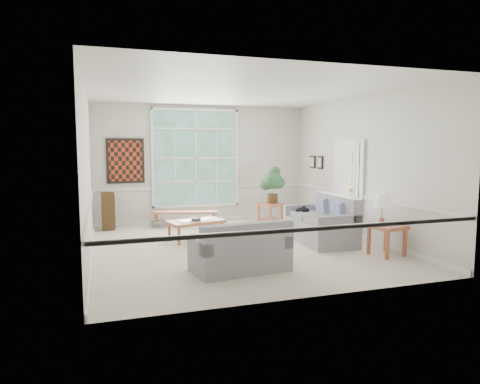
% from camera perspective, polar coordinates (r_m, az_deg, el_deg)
% --- Properties ---
extents(floor, '(5.50, 6.00, 0.01)m').
position_cam_1_polar(floor, '(8.47, -0.23, -7.27)').
color(floor, beige).
rests_on(floor, ground).
extents(ceiling, '(5.50, 6.00, 0.02)m').
position_cam_1_polar(ceiling, '(8.31, -0.24, 13.33)').
color(ceiling, white).
rests_on(ceiling, ground).
extents(wall_back, '(5.50, 0.02, 3.00)m').
position_cam_1_polar(wall_back, '(11.15, -4.95, 3.76)').
color(wall_back, silver).
rests_on(wall_back, ground).
extents(wall_front, '(5.50, 0.02, 3.00)m').
position_cam_1_polar(wall_front, '(5.48, 9.37, 1.22)').
color(wall_front, silver).
rests_on(wall_front, ground).
extents(wall_left, '(0.02, 6.00, 3.00)m').
position_cam_1_polar(wall_left, '(7.87, -19.70, 2.42)').
color(wall_left, silver).
rests_on(wall_left, ground).
extents(wall_right, '(0.02, 6.00, 3.00)m').
position_cam_1_polar(wall_right, '(9.46, 15.86, 3.12)').
color(wall_right, silver).
rests_on(wall_right, ground).
extents(window_back, '(2.30, 0.08, 2.40)m').
position_cam_1_polar(window_back, '(11.06, -5.92, 4.51)').
color(window_back, white).
rests_on(window_back, wall_back).
extents(entry_door, '(0.08, 0.90, 2.10)m').
position_cam_1_polar(entry_door, '(9.97, 13.68, 0.73)').
color(entry_door, white).
rests_on(entry_door, floor).
extents(door_sidelight, '(0.08, 0.26, 1.90)m').
position_cam_1_polar(door_sidelight, '(9.44, 15.70, 0.99)').
color(door_sidelight, white).
rests_on(door_sidelight, wall_right).
extents(wall_art, '(0.90, 0.06, 1.10)m').
position_cam_1_polar(wall_art, '(10.82, -15.03, 4.03)').
color(wall_art, '#591F12').
rests_on(wall_art, wall_back).
extents(wall_frame_near, '(0.04, 0.26, 0.32)m').
position_cam_1_polar(wall_frame_near, '(10.94, 10.59, 3.89)').
color(wall_frame_near, black).
rests_on(wall_frame_near, wall_right).
extents(wall_frame_far, '(0.04, 0.26, 0.32)m').
position_cam_1_polar(wall_frame_far, '(11.29, 9.62, 3.98)').
color(wall_frame_far, black).
rests_on(wall_frame_far, wall_right).
extents(loveseat_right, '(0.99, 1.81, 0.96)m').
position_cam_1_polar(loveseat_right, '(8.95, 10.57, -3.49)').
color(loveseat_right, gray).
rests_on(loveseat_right, floor).
extents(loveseat_front, '(1.57, 0.94, 0.81)m').
position_cam_1_polar(loveseat_front, '(6.79, 0.00, -7.12)').
color(loveseat_front, gray).
rests_on(loveseat_front, floor).
extents(coffee_table, '(1.25, 0.89, 0.42)m').
position_cam_1_polar(coffee_table, '(9.01, -5.92, -5.09)').
color(coffee_table, '#A1593A').
rests_on(coffee_table, floor).
extents(pewter_bowl, '(0.33, 0.33, 0.07)m').
position_cam_1_polar(pewter_bowl, '(8.93, -5.88, -3.58)').
color(pewter_bowl, '#99999E').
rests_on(pewter_bowl, coffee_table).
extents(window_bench, '(1.62, 0.74, 0.37)m').
position_cam_1_polar(window_bench, '(10.55, -7.35, -3.59)').
color(window_bench, '#A1593A').
rests_on(window_bench, floor).
extents(end_table, '(0.69, 0.69, 0.52)m').
position_cam_1_polar(end_table, '(10.80, 4.06, -2.92)').
color(end_table, '#A1593A').
rests_on(end_table, floor).
extents(houseplant, '(0.65, 0.65, 0.95)m').
position_cam_1_polar(houseplant, '(10.79, 4.35, 1.01)').
color(houseplant, '#2B5433').
rests_on(houseplant, end_table).
extents(side_table, '(0.63, 0.63, 0.55)m').
position_cam_1_polar(side_table, '(8.17, 18.97, -6.09)').
color(side_table, '#A1593A').
rests_on(side_table, floor).
extents(table_lamp, '(0.39, 0.39, 0.56)m').
position_cam_1_polar(table_lamp, '(8.07, 18.42, -2.20)').
color(table_lamp, white).
rests_on(table_lamp, side_table).
extents(pet_bed, '(0.59, 0.59, 0.14)m').
position_cam_1_polar(pet_bed, '(10.69, -10.52, -4.15)').
color(pet_bed, slate).
rests_on(pet_bed, floor).
extents(floor_speaker, '(0.29, 0.24, 0.89)m').
position_cam_1_polar(floor_speaker, '(10.44, -17.18, -2.48)').
color(floor_speaker, '#392612').
rests_on(floor_speaker, floor).
extents(cat, '(0.37, 0.31, 0.15)m').
position_cam_1_polar(cat, '(9.45, 8.35, -2.41)').
color(cat, black).
rests_on(cat, loveseat_right).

